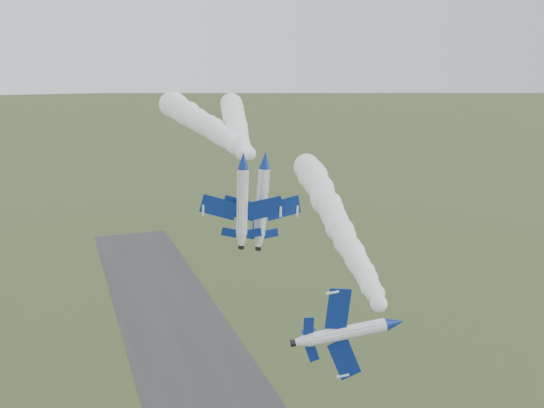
{
  "coord_description": "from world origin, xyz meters",
  "views": [
    {
      "loc": [
        -23.13,
        -46.78,
        60.38
      ],
      "look_at": [
        2.24,
        22.45,
        42.24
      ],
      "focal_mm": 40.0,
      "sensor_mm": 36.0,
      "label": 1
    }
  ],
  "objects": [
    {
      "name": "jet_lead",
      "position": [
        6.4,
        -0.59,
        35.45
      ],
      "size": [
        4.79,
        11.19,
        9.2
      ],
      "rotation": [
        0.0,
        1.43,
        -0.21
      ],
      "color": "white"
    },
    {
      "name": "jet_pair_right",
      "position": [
        1.4,
        22.53,
        47.86
      ],
      "size": [
        10.5,
        12.65,
        3.16
      ],
      "rotation": [
        0.0,
        0.09,
        0.04
      ],
      "color": "white"
    },
    {
      "name": "jet_pair_left",
      "position": [
        -1.79,
        21.46,
        48.15
      ],
      "size": [
        10.22,
        11.86,
        3.0
      ],
      "rotation": [
        0.0,
        0.03,
        -0.3
      ],
      "color": "white"
    },
    {
      "name": "smoke_trail_jet_pair_right",
      "position": [
        1.1,
        53.72,
        49.32
      ],
      "size": [
        7.12,
        56.35,
        5.09
      ],
      "primitive_type": null,
      "rotation": [
        0.0,
        0.0,
        0.04
      ],
      "color": "white"
    },
    {
      "name": "smoke_trail_jet_pair_left",
      "position": [
        7.47,
        55.36,
        48.93
      ],
      "size": [
        23.57,
        62.75,
        4.76
      ],
      "primitive_type": null,
      "rotation": [
        0.0,
        0.0,
        -0.3
      ],
      "color": "white"
    },
    {
      "name": "smoke_trail_jet_lead",
      "position": [
        14.7,
        30.45,
        37.63
      ],
      "size": [
        17.06,
        58.83,
        4.92
      ],
      "primitive_type": null,
      "rotation": [
        0.0,
        0.0,
        -0.21
      ],
      "color": "white"
    }
  ]
}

